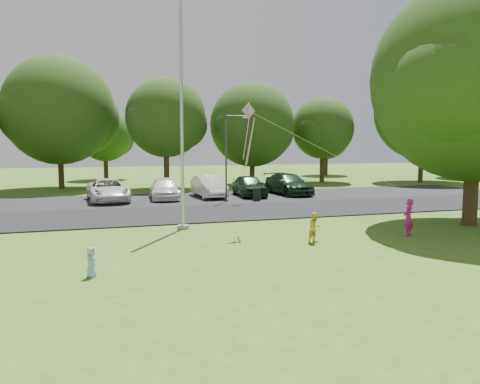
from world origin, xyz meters
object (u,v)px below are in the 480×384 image
object	(u,v)px
kite	(252,123)
child_blue	(91,262)
woman	(408,218)
child_yellow	(315,228)
trash_can	(257,195)
flagpole	(182,129)
big_tree	(476,84)
street_lamp	(230,150)

from	to	relation	value
kite	child_blue	bearing A→B (deg)	-161.17
child_blue	kite	bearing A→B (deg)	-35.64
woman	child_yellow	size ratio (longest dim) A/B	1.31
trash_can	kite	size ratio (longest dim) A/B	0.14
flagpole	trash_can	bearing A→B (deg)	52.76
big_tree	child_yellow	size ratio (longest dim) A/B	9.72
woman	trash_can	bearing A→B (deg)	-114.43
flagpole	child_blue	bearing A→B (deg)	-119.79
child_yellow	kite	distance (m)	4.86
trash_can	child_yellow	xyz separation A→B (m)	(-2.00, -12.13, 0.13)
trash_can	big_tree	size ratio (longest dim) A/B	0.08
street_lamp	trash_can	distance (m)	3.31
child_yellow	street_lamp	bearing A→B (deg)	70.05
street_lamp	child_yellow	xyz separation A→B (m)	(-0.23, -12.11, -2.67)
kite	child_yellow	bearing A→B (deg)	-78.06
flagpole	woman	bearing A→B (deg)	-26.78
trash_can	child_yellow	world-z (taller)	child_yellow
street_lamp	big_tree	bearing A→B (deg)	-48.89
street_lamp	kite	world-z (taller)	street_lamp
big_tree	woman	distance (m)	6.85
child_blue	child_yellow	bearing A→B (deg)	-57.32
flagpole	street_lamp	xyz separation A→B (m)	(4.31, 7.98, -0.94)
trash_can	child_yellow	size ratio (longest dim) A/B	0.76
trash_can	child_blue	distance (m)	17.34
kite	woman	bearing A→B (deg)	-43.30
big_tree	flagpole	bearing A→B (deg)	166.54
flagpole	trash_can	world-z (taller)	flagpole
flagpole	street_lamp	world-z (taller)	flagpole
street_lamp	big_tree	size ratio (longest dim) A/B	0.50
flagpole	child_yellow	xyz separation A→B (m)	(4.08, -4.13, -3.61)
flagpole	woman	xyz separation A→B (m)	(8.09, -4.08, -3.44)
flagpole	woman	world-z (taller)	flagpole
child_blue	woman	bearing A→B (deg)	-62.42
trash_can	kite	xyz separation A→B (m)	(-3.54, -9.57, 3.96)
street_lamp	child_blue	xyz separation A→B (m)	(-7.95, -14.34, -2.81)
flagpole	trash_can	size ratio (longest dim) A/B	11.82
child_blue	kite	xyz separation A→B (m)	(6.18, 4.79, 3.97)
flagpole	kite	xyz separation A→B (m)	(2.54, -1.57, 0.22)
trash_can	child_blue	size ratio (longest dim) A/B	1.02
woman	child_blue	xyz separation A→B (m)	(-11.73, -2.27, -0.31)
woman	child_yellow	distance (m)	4.02
kite	street_lamp	bearing A→B (deg)	60.62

